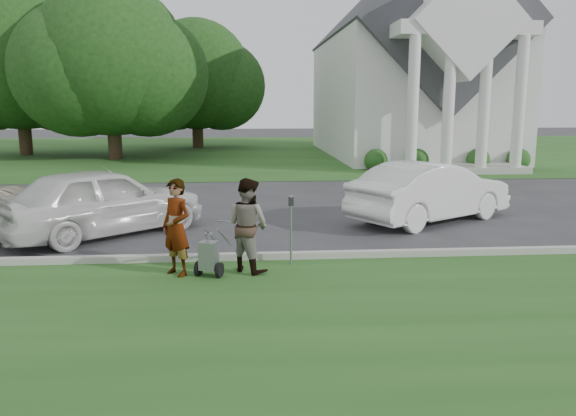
{
  "coord_description": "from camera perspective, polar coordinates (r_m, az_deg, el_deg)",
  "views": [
    {
      "loc": [
        -0.71,
        -10.43,
        3.13
      ],
      "look_at": [
        0.1,
        0.0,
        1.17
      ],
      "focal_mm": 35.0,
      "sensor_mm": 36.0,
      "label": 1
    }
  ],
  "objects": [
    {
      "name": "grass_strip",
      "position": [
        8.09,
        0.95,
        -12.1
      ],
      "size": [
        80.0,
        7.0,
        0.01
      ],
      "primitive_type": "cube",
      "color": "#224C1A",
      "rests_on": "ground"
    },
    {
      "name": "parking_meter_near",
      "position": [
        10.88,
        0.3,
        -1.4
      ],
      "size": [
        0.1,
        0.09,
        1.37
      ],
      "color": "gray",
      "rests_on": "ground"
    },
    {
      "name": "person_right",
      "position": [
        10.48,
        -4.1,
        -1.81
      ],
      "size": [
        1.08,
        1.07,
        1.76
      ],
      "primitive_type": "imported",
      "rotation": [
        0.0,
        0.0,
        2.39
      ],
      "color": "#999999",
      "rests_on": "ground"
    },
    {
      "name": "person_left",
      "position": [
        10.41,
        -11.27,
        -2.02
      ],
      "size": [
        0.77,
        0.75,
        1.78
      ],
      "primitive_type": "imported",
      "rotation": [
        0.0,
        0.0,
        -0.75
      ],
      "color": "#999999",
      "rests_on": "ground"
    },
    {
      "name": "tree_far",
      "position": [
        37.92,
        -25.71,
        13.47
      ],
      "size": [
        11.64,
        9.2,
        10.73
      ],
      "color": "#332316",
      "rests_on": "ground"
    },
    {
      "name": "car_d",
      "position": [
        15.47,
        14.29,
        1.62
      ],
      "size": [
        5.01,
        4.0,
        1.6
      ],
      "primitive_type": "imported",
      "rotation": [
        0.0,
        0.0,
        2.13
      ],
      "color": "white",
      "rests_on": "ground"
    },
    {
      "name": "tree_left",
      "position": [
        33.29,
        -17.6,
        13.55
      ],
      "size": [
        10.63,
        8.4,
        9.71
      ],
      "color": "#332316",
      "rests_on": "ground"
    },
    {
      "name": "tree_back",
      "position": [
        40.59,
        -9.33,
        12.74
      ],
      "size": [
        9.61,
        7.6,
        8.89
      ],
      "color": "#332316",
      "rests_on": "ground"
    },
    {
      "name": "curb",
      "position": [
        11.42,
        -0.72,
        -4.9
      ],
      "size": [
        80.0,
        0.18,
        0.15
      ],
      "primitive_type": "cube",
      "color": "#9E9E93",
      "rests_on": "ground"
    },
    {
      "name": "church_lawn",
      "position": [
        37.57,
        -3.35,
        5.83
      ],
      "size": [
        80.0,
        30.0,
        0.01
      ],
      "primitive_type": "cube",
      "color": "#224C1A",
      "rests_on": "ground"
    },
    {
      "name": "striping_cart",
      "position": [
        10.34,
        -8.03,
        -4.9
      ],
      "size": [
        0.7,
        1.03,
        0.89
      ],
      "rotation": [
        0.0,
        0.0,
        -0.35
      ],
      "color": "black",
      "rests_on": "ground"
    },
    {
      "name": "church",
      "position": [
        35.04,
        12.09,
        14.99
      ],
      "size": [
        9.19,
        19.0,
        24.1
      ],
      "color": "white",
      "rests_on": "ground"
    },
    {
      "name": "car_b",
      "position": [
        14.06,
        -18.33,
        0.67
      ],
      "size": [
        4.99,
        4.68,
        1.67
      ],
      "primitive_type": "imported",
      "rotation": [
        0.0,
        0.0,
        2.28
      ],
      "color": "silver",
      "rests_on": "ground"
    },
    {
      "name": "ground",
      "position": [
        10.92,
        -0.53,
        -6.05
      ],
      "size": [
        120.0,
        120.0,
        0.0
      ],
      "primitive_type": "plane",
      "color": "#333335",
      "rests_on": "ground"
    }
  ]
}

